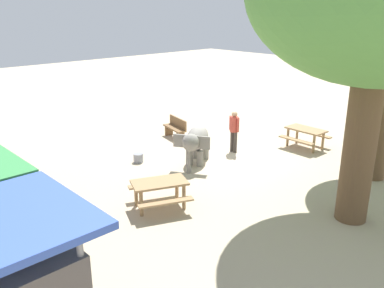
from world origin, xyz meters
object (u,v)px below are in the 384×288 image
at_px(wooden_bench, 176,127).
at_px(feed_bucket, 138,158).
at_px(picnic_table_far, 160,188).
at_px(person_handler, 234,128).
at_px(elephant, 196,141).
at_px(picnic_table_near, 306,133).

height_order(wooden_bench, feed_bucket, wooden_bench).
height_order(picnic_table_far, feed_bucket, picnic_table_far).
relative_size(person_handler, wooden_bench, 1.11).
xyz_separation_m(picnic_table_far, feed_bucket, (3.28, -1.65, -0.43)).
relative_size(person_handler, picnic_table_far, 0.82).
height_order(person_handler, picnic_table_far, person_handler).
distance_m(elephant, picnic_table_near, 4.70).
bearing_deg(person_handler, wooden_bench, -74.63).
distance_m(picnic_table_near, feed_bucket, 6.65).
distance_m(person_handler, picnic_table_near, 2.96).
distance_m(wooden_bench, feed_bucket, 3.14).
bearing_deg(picnic_table_near, feed_bucket, -117.47).
relative_size(elephant, person_handler, 1.13).
bearing_deg(picnic_table_near, wooden_bench, -145.07).
bearing_deg(feed_bucket, picnic_table_far, 153.26).
bearing_deg(wooden_bench, feed_bucket, 126.32).
bearing_deg(elephant, picnic_table_far, -0.92).
relative_size(picnic_table_far, feed_bucket, 5.46).
distance_m(person_handler, feed_bucket, 3.79).
relative_size(picnic_table_near, feed_bucket, 4.29).
xyz_separation_m(elephant, picnic_table_far, (-1.74, 3.07, -0.26)).
relative_size(elephant, feed_bucket, 5.09).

